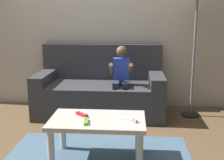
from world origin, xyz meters
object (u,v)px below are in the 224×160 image
couch (100,91)px  game_remote_white_center (129,120)px  person_seated_on_couch (121,77)px  coffee_table (98,126)px  game_remote_red_far_corner (82,115)px  game_remote_lime_near_edge (86,121)px

couch → game_remote_white_center: couch is taller
person_seated_on_couch → coffee_table: size_ratio=1.09×
person_seated_on_couch → game_remote_red_far_corner: size_ratio=7.07×
couch → coffee_table: bearing=-84.6°
game_remote_lime_near_edge → couch: bearing=91.5°
person_seated_on_couch → game_remote_white_center: person_seated_on_couch is taller
coffee_table → game_remote_red_far_corner: game_remote_red_far_corner is taller
person_seated_on_couch → couch: bearing=147.5°
couch → coffee_table: (0.12, -1.31, 0.02)m
game_remote_white_center → game_remote_red_far_corner: bearing=166.3°
person_seated_on_couch → coffee_table: person_seated_on_couch is taller
person_seated_on_couch → coffee_table: 1.16m
coffee_table → game_remote_lime_near_edge: 0.16m
person_seated_on_couch → game_remote_white_center: bearing=-84.1°
game_remote_lime_near_edge → game_remote_red_far_corner: 0.18m
person_seated_on_couch → game_remote_lime_near_edge: (-0.24, -1.24, -0.12)m
coffee_table → game_remote_white_center: bearing=-8.8°
game_remote_lime_near_edge → game_remote_white_center: (0.37, 0.06, 0.00)m
game_remote_lime_near_edge → game_remote_white_center: same height
person_seated_on_couch → game_remote_lime_near_edge: person_seated_on_couch is taller
couch → game_remote_red_far_corner: couch is taller
person_seated_on_couch → game_remote_red_far_corner: 1.12m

